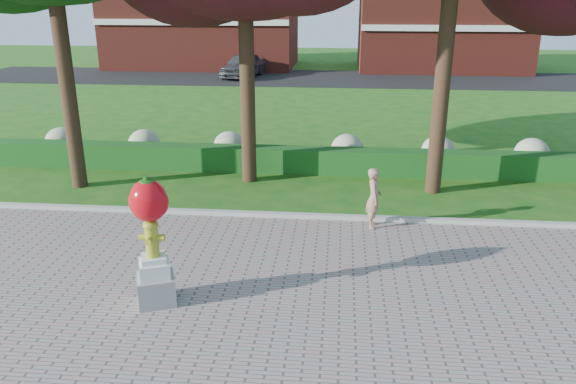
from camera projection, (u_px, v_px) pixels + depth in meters
name	position (u px, v px, depth m)	size (l,w,h in m)	color
ground	(299.00, 275.00, 11.59)	(100.00, 100.00, 0.00)	#175615
curb	(308.00, 217.00, 14.38)	(40.00, 0.18, 0.15)	#ADADA5
lawn_hedge	(316.00, 161.00, 18.02)	(24.00, 0.70, 0.80)	#164D18
hydrangea_row	(334.00, 148.00, 18.86)	(20.10, 1.10, 0.99)	#A1AD84
street	(330.00, 78.00, 37.84)	(50.00, 8.00, 0.02)	black
building_left	(203.00, 20.00, 43.18)	(14.00, 8.00, 7.00)	maroon
building_right	(441.00, 25.00, 41.68)	(12.00, 8.00, 6.40)	maroon
hydrant_sculpture	(152.00, 238.00, 10.07)	(0.87, 0.87, 2.47)	gray
woman	(374.00, 198.00, 13.62)	(0.55, 0.36, 1.51)	#A3795D
parked_car	(243.00, 65.00, 38.16)	(1.88, 4.67, 1.59)	#44484C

